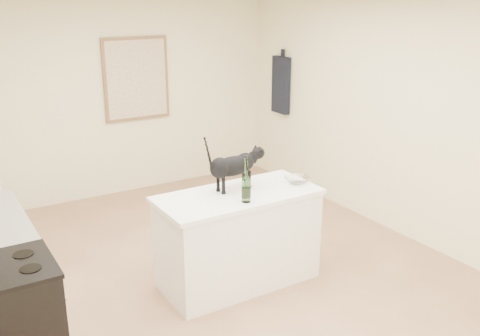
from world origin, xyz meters
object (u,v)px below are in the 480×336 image
(black_cat, at_px, (233,169))
(glass_bowl, at_px, (297,180))
(wine_bottle, at_px, (246,182))
(stove, at_px, (14,328))

(black_cat, height_order, glass_bowl, black_cat)
(black_cat, distance_m, wine_bottle, 0.33)
(wine_bottle, relative_size, glass_bowl, 1.57)
(stove, distance_m, black_cat, 2.22)
(stove, relative_size, glass_bowl, 3.83)
(stove, relative_size, black_cat, 1.54)
(stove, height_order, wine_bottle, wine_bottle)
(black_cat, xyz_separation_m, wine_bottle, (-0.06, -0.33, -0.02))
(glass_bowl, bearing_deg, black_cat, 164.78)
(stove, xyz_separation_m, black_cat, (2.06, 0.51, 0.65))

